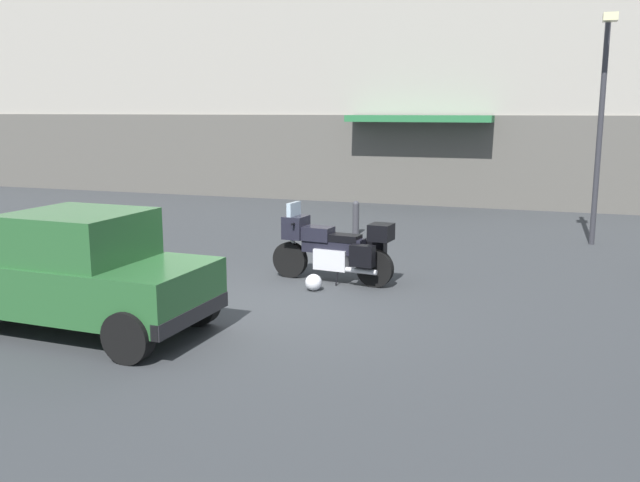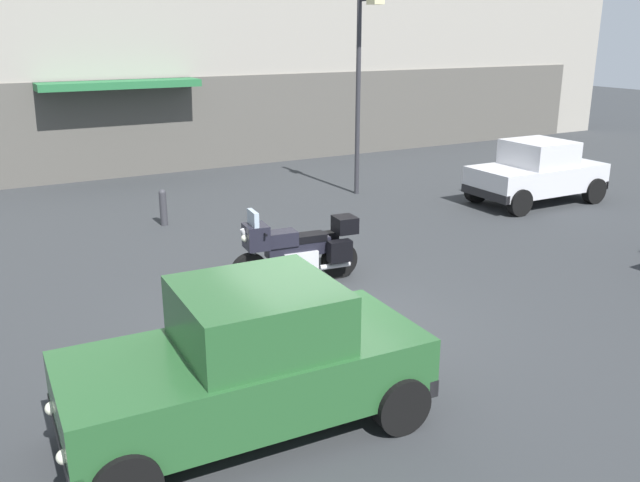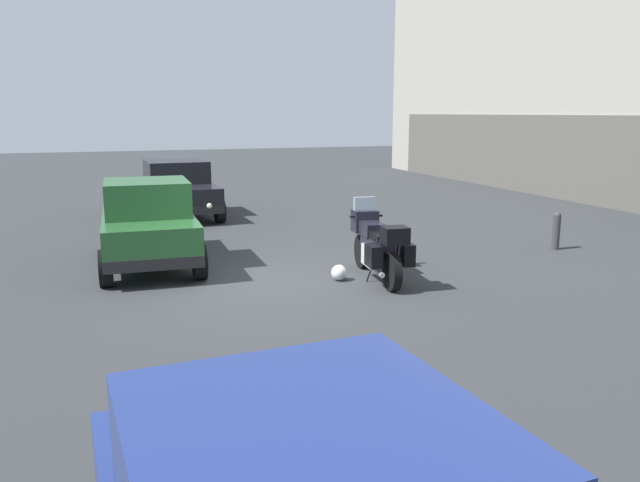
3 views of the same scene
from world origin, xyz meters
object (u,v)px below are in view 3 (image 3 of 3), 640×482
helmet (339,273)px  bollard_curbside (556,229)px  motorcycle (377,245)px  car_sedan_far (176,188)px  car_wagon_end (148,223)px

helmet → bollard_curbside: size_ratio=0.34×
motorcycle → car_sedan_far: size_ratio=0.49×
bollard_curbside → helmet: bearing=-81.3°
car_sedan_far → car_wagon_end: size_ratio=1.18×
motorcycle → bollard_curbside: size_ratio=2.78×
car_sedan_far → car_wagon_end: (5.93, -1.27, 0.03)m
helmet → car_sedan_far: bearing=-168.1°
car_wagon_end → helmet: bearing=-125.9°
motorcycle → helmet: bearing=84.4°
car_sedan_far → helmet: bearing=10.4°
bollard_curbside → motorcycle: bearing=-78.4°
car_wagon_end → bollard_curbside: 8.47m
motorcycle → bollard_curbside: 4.75m
car_sedan_far → car_wagon_end: car_wagon_end is taller
car_wagon_end → car_sedan_far: bearing=-10.1°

